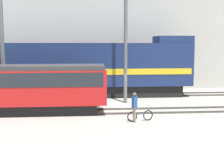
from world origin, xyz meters
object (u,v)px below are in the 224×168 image
(freight_locomotive, at_px, (73,69))
(utility_pole_center, at_px, (126,40))
(streetcar, at_px, (26,86))
(utility_pole_left, at_px, (3,51))
(person, at_px, (134,104))
(bicycle, at_px, (140,116))

(freight_locomotive, distance_m, utility_pole_center, 5.88)
(freight_locomotive, distance_m, streetcar, 7.24)
(utility_pole_left, bearing_deg, person, -34.28)
(bicycle, bearing_deg, utility_pole_center, 91.51)
(bicycle, xyz_separation_m, utility_pole_center, (-0.15, 5.88, 4.60))
(streetcar, height_order, person, streetcar)
(freight_locomotive, bearing_deg, bicycle, -64.81)
(streetcar, bearing_deg, utility_pole_center, 25.48)
(streetcar, relative_size, person, 5.85)
(freight_locomotive, bearing_deg, utility_pole_left, -146.69)
(freight_locomotive, height_order, streetcar, freight_locomotive)
(freight_locomotive, relative_size, utility_pole_center, 2.12)
(freight_locomotive, xyz_separation_m, bicycle, (4.33, -9.21, -2.13))
(freight_locomotive, xyz_separation_m, utility_pole_left, (-5.06, -3.32, 1.58))
(streetcar, bearing_deg, bicycle, -19.74)
(freight_locomotive, relative_size, person, 11.69)
(freight_locomotive, relative_size, utility_pole_left, 2.59)
(bicycle, relative_size, person, 0.91)
(person, bearing_deg, bicycle, 32.54)
(utility_pole_center, bearing_deg, person, -92.22)
(person, distance_m, utility_pole_center, 7.24)
(freight_locomotive, relative_size, bicycle, 12.83)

